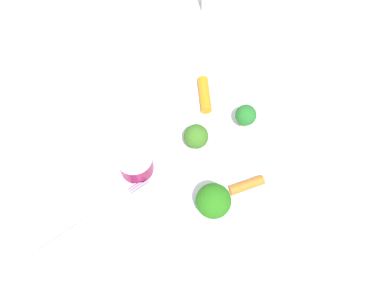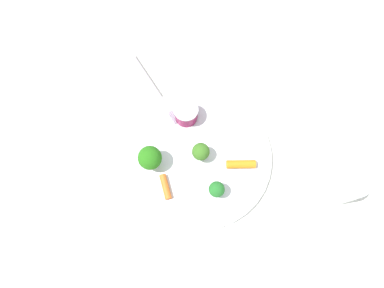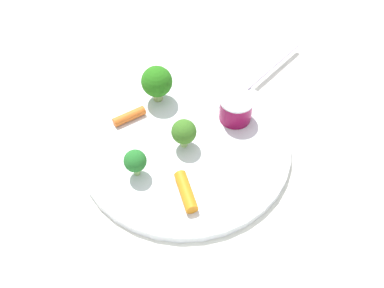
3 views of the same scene
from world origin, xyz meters
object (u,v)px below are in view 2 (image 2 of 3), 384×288
(sauce_cup, at_px, (186,113))
(carrot_stick_0, at_px, (166,187))
(broccoli_floret_0, at_px, (217,189))
(fork, at_px, (154,88))
(broccoli_floret_2, at_px, (150,158))
(napkin, at_px, (303,283))
(plate, at_px, (198,156))
(drinking_glass, at_px, (341,184))
(broccoli_floret_1, at_px, (202,150))
(carrot_stick_1, at_px, (241,164))

(sauce_cup, bearing_deg, carrot_stick_0, -75.01)
(broccoli_floret_0, distance_m, fork, 0.25)
(sauce_cup, relative_size, broccoli_floret_0, 1.14)
(broccoli_floret_2, bearing_deg, sauce_cup, 85.37)
(broccoli_floret_2, distance_m, napkin, 0.35)
(plate, distance_m, drinking_glass, 0.27)
(plate, bearing_deg, broccoli_floret_2, -139.81)
(broccoli_floret_1, relative_size, fork, 0.26)
(plate, bearing_deg, napkin, -21.93)
(broccoli_floret_0, relative_size, broccoli_floret_2, 0.73)
(carrot_stick_1, bearing_deg, broccoli_floret_2, -151.89)
(napkin, bearing_deg, carrot_stick_1, 145.53)
(broccoli_floret_0, bearing_deg, broccoli_floret_2, -175.30)
(broccoli_floret_2, bearing_deg, broccoli_floret_1, 39.77)
(sauce_cup, bearing_deg, fork, 165.77)
(sauce_cup, relative_size, carrot_stick_1, 0.86)
(fork, height_order, drinking_glass, drinking_glass)
(sauce_cup, xyz_separation_m, drinking_glass, (0.31, 0.01, 0.02))
(carrot_stick_1, xyz_separation_m, drinking_glass, (0.17, 0.05, 0.03))
(broccoli_floret_0, distance_m, carrot_stick_1, 0.07)
(carrot_stick_0, relative_size, carrot_stick_1, 0.86)
(broccoli_floret_1, height_order, drinking_glass, drinking_glass)
(carrot_stick_0, distance_m, drinking_glass, 0.32)
(broccoli_floret_2, height_order, drinking_glass, drinking_glass)
(broccoli_floret_2, relative_size, napkin, 0.34)
(broccoli_floret_0, relative_size, napkin, 0.25)
(broccoli_floret_1, xyz_separation_m, carrot_stick_1, (0.08, 0.02, -0.02))
(sauce_cup, xyz_separation_m, fork, (-0.09, 0.02, -0.02))
(fork, bearing_deg, broccoli_floret_0, -30.73)
(sauce_cup, bearing_deg, plate, -43.88)
(broccoli_floret_1, xyz_separation_m, drinking_glass, (0.25, 0.07, 0.01))
(drinking_glass, height_order, napkin, drinking_glass)
(broccoli_floret_1, height_order, broccoli_floret_2, broccoli_floret_2)
(broccoli_floret_1, distance_m, drinking_glass, 0.26)
(sauce_cup, height_order, carrot_stick_1, sauce_cup)
(carrot_stick_0, bearing_deg, carrot_stick_1, 46.58)
(plate, height_order, fork, fork)
(broccoli_floret_0, height_order, broccoli_floret_1, broccoli_floret_1)
(broccoli_floret_1, xyz_separation_m, fork, (-0.16, 0.08, -0.03))
(broccoli_floret_0, distance_m, drinking_glass, 0.22)
(carrot_stick_0, xyz_separation_m, fork, (-0.13, 0.17, -0.00))
(plate, distance_m, fork, 0.17)
(carrot_stick_1, height_order, drinking_glass, drinking_glass)
(sauce_cup, height_order, napkin, sauce_cup)
(plate, distance_m, sauce_cup, 0.09)
(fork, bearing_deg, drinking_glass, -1.58)
(broccoli_floret_2, xyz_separation_m, carrot_stick_1, (0.15, 0.08, -0.03))
(broccoli_floret_0, bearing_deg, fork, 149.27)
(broccoli_floret_1, height_order, napkin, broccoli_floret_1)
(broccoli_floret_2, xyz_separation_m, drinking_glass, (0.32, 0.13, 0.00))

